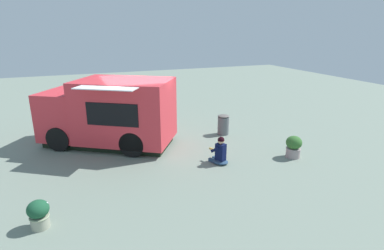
# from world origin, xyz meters

# --- Properties ---
(ground_plane) EXTENTS (40.00, 40.00, 0.00)m
(ground_plane) POSITION_xyz_m (0.00, 0.00, 0.00)
(ground_plane) COLOR gray
(food_truck) EXTENTS (5.07, 4.46, 2.44)m
(food_truck) POSITION_xyz_m (-1.07, 0.22, 1.17)
(food_truck) COLOR #DB333D
(food_truck) RESTS_ON ground_plane
(person_customer) EXTENTS (0.62, 0.77, 0.91)m
(person_customer) POSITION_xyz_m (1.89, -2.81, 0.35)
(person_customer) COLOR navy
(person_customer) RESTS_ON ground_plane
(planter_flowering_near) EXTENTS (0.53, 0.53, 0.75)m
(planter_flowering_near) POSITION_xyz_m (4.40, -3.30, 0.39)
(planter_flowering_near) COLOR gray
(planter_flowering_near) RESTS_ON ground_plane
(planter_flowering_far) EXTENTS (0.46, 0.46, 0.65)m
(planter_flowering_far) POSITION_xyz_m (-3.27, -4.37, 0.35)
(planter_flowering_far) COLOR #9B9E88
(planter_flowering_far) RESTS_ON ground_plane
(trash_bin) EXTENTS (0.46, 0.46, 0.82)m
(trash_bin) POSITION_xyz_m (3.31, -0.31, 0.42)
(trash_bin) COLOR #585D61
(trash_bin) RESTS_ON ground_plane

